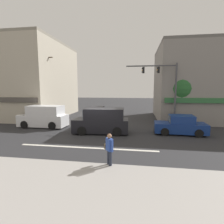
% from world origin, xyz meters
% --- Properties ---
extents(ground_plane, '(120.00, 120.00, 0.00)m').
position_xyz_m(ground_plane, '(0.00, 0.00, 0.00)').
color(ground_plane, '#2B2B2D').
extents(lane_marking_stripe, '(9.00, 0.24, 0.01)m').
position_xyz_m(lane_marking_stripe, '(0.00, -3.50, 0.00)').
color(lane_marking_stripe, silver).
rests_on(lane_marking_stripe, ground).
extents(sidewalk_curb, '(40.00, 5.00, 0.16)m').
position_xyz_m(sidewalk_curb, '(0.00, -8.50, 0.08)').
color(sidewalk_curb, '#9E9993').
rests_on(sidewalk_curb, ground).
extents(building_left_block, '(11.67, 11.45, 9.78)m').
position_xyz_m(building_left_block, '(-12.61, 8.37, 4.89)').
color(building_left_block, '#B7AD99').
rests_on(building_left_block, ground).
extents(building_right_corner, '(12.33, 9.78, 8.82)m').
position_xyz_m(building_right_corner, '(11.65, 9.18, 4.41)').
color(building_right_corner, gray).
rests_on(building_right_corner, ground).
extents(street_tree, '(3.64, 3.64, 5.58)m').
position_xyz_m(street_tree, '(7.47, 5.98, 3.74)').
color(street_tree, '#4C3823').
rests_on(street_tree, ground).
extents(utility_pole_near_left, '(1.40, 0.22, 7.60)m').
position_xyz_m(utility_pole_near_left, '(-7.04, 4.87, 3.95)').
color(utility_pole_near_left, brown).
rests_on(utility_pole_near_left, ground).
extents(traffic_light_mast, '(4.89, 0.29, 6.20)m').
position_xyz_m(traffic_light_mast, '(5.76, 3.89, 4.18)').
color(traffic_light_mast, '#47474C').
rests_on(traffic_light_mast, ground).
extents(van_approaching_near, '(4.71, 2.28, 2.11)m').
position_xyz_m(van_approaching_near, '(0.17, 0.37, 1.01)').
color(van_approaching_near, black).
rests_on(van_approaching_near, ground).
extents(sedan_parked_curbside, '(4.17, 2.02, 1.58)m').
position_xyz_m(sedan_parked_curbside, '(6.66, 1.00, 0.71)').
color(sedan_parked_curbside, navy).
rests_on(sedan_parked_curbside, ground).
extents(van_crossing_center, '(4.64, 2.11, 2.11)m').
position_xyz_m(van_crossing_center, '(-5.95, 1.84, 1.01)').
color(van_crossing_center, silver).
rests_on(van_crossing_center, ground).
extents(sedan_crossing_rightbound, '(2.00, 4.16, 1.58)m').
position_xyz_m(sedan_crossing_rightbound, '(-1.83, 7.00, 0.71)').
color(sedan_crossing_rightbound, black).
rests_on(sedan_crossing_rightbound, ground).
extents(pedestrian_foreground_with_bag, '(0.50, 0.65, 1.67)m').
position_xyz_m(pedestrian_foreground_with_bag, '(1.89, -6.10, 0.95)').
color(pedestrian_foreground_with_bag, '#232838').
rests_on(pedestrian_foreground_with_bag, ground).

